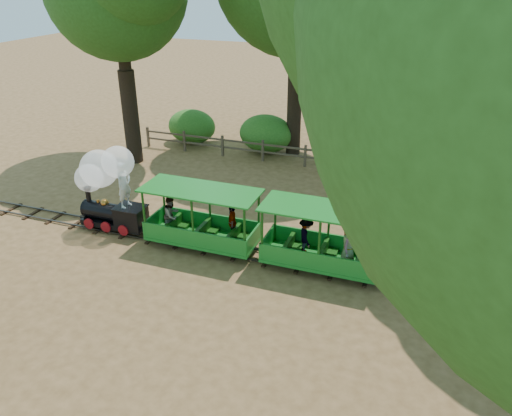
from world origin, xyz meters
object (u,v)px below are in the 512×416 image
(carriage_front, at_px, (200,224))
(fence, at_px, (327,157))
(locomotive, at_px, (106,182))
(carriage_rear, at_px, (324,246))

(carriage_front, relative_size, fence, 0.20)
(locomotive, distance_m, carriage_rear, 7.42)
(carriage_front, bearing_deg, carriage_rear, 0.19)
(carriage_rear, bearing_deg, locomotive, 179.59)
(carriage_rear, xyz_separation_m, fence, (-1.70, 7.98, -0.24))
(locomotive, distance_m, carriage_front, 3.50)
(locomotive, relative_size, carriage_front, 0.83)
(locomotive, bearing_deg, fence, 54.45)
(locomotive, distance_m, fence, 9.81)
(carriage_front, distance_m, carriage_rear, 3.99)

